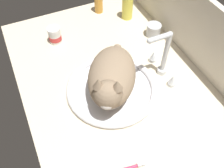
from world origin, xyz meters
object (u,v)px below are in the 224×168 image
at_px(faucet, 163,58).
at_px(soap_pump_bottle, 127,6).
at_px(cat, 111,79).
at_px(metal_jar, 154,30).
at_px(pill_bottle, 55,35).
at_px(sink_basin, 112,88).
at_px(amber_bottle, 98,1).

distance_m(faucet, soap_pump_bottle, 0.41).
relative_size(faucet, cat, 0.61).
distance_m(faucet, metal_jar, 0.26).
bearing_deg(soap_pump_bottle, pill_bottle, -85.95).
bearing_deg(sink_basin, pill_bottle, -162.26).
bearing_deg(cat, sink_basin, 148.70).
height_order(faucet, metal_jar, faucet).
bearing_deg(sink_basin, faucet, 90.00).
distance_m(faucet, pill_bottle, 0.51).
bearing_deg(sink_basin, cat, -31.30).
bearing_deg(pill_bottle, soap_pump_bottle, 94.05).
relative_size(sink_basin, metal_jar, 5.30).
distance_m(cat, metal_jar, 0.42).
bearing_deg(amber_bottle, sink_basin, -17.04).
xyz_separation_m(sink_basin, pill_bottle, (-0.38, -0.12, 0.03)).
relative_size(sink_basin, soap_pump_bottle, 1.99).
height_order(sink_basin, amber_bottle, amber_bottle).
relative_size(pill_bottle, metal_jar, 1.16).
bearing_deg(sink_basin, amber_bottle, 162.96).
bearing_deg(faucet, amber_bottle, -172.69).
bearing_deg(cat, metal_jar, 126.34).
height_order(faucet, amber_bottle, faucet).
bearing_deg(soap_pump_bottle, faucet, -6.56).
distance_m(amber_bottle, soap_pump_bottle, 0.16).
bearing_deg(pill_bottle, cat, 15.54).
distance_m(pill_bottle, amber_bottle, 0.31).
distance_m(cat, amber_bottle, 0.56).
bearing_deg(cat, pill_bottle, -164.46).
xyz_separation_m(pill_bottle, soap_pump_bottle, (-0.03, 0.39, 0.03)).
distance_m(pill_bottle, metal_jar, 0.47).
bearing_deg(pill_bottle, sink_basin, 17.74).
height_order(amber_bottle, soap_pump_bottle, soap_pump_bottle).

